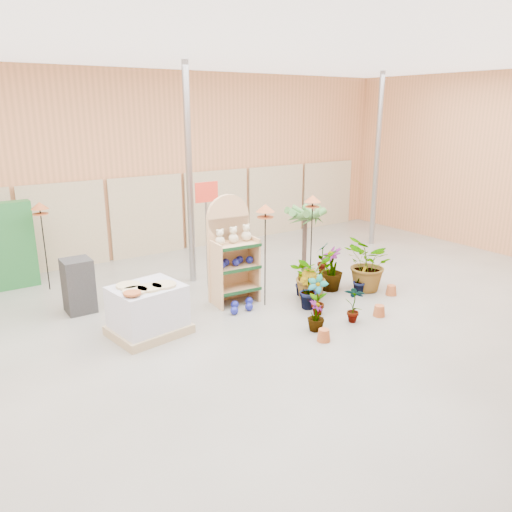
{
  "coord_description": "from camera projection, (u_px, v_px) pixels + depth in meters",
  "views": [
    {
      "loc": [
        -4.6,
        -5.75,
        3.61
      ],
      "look_at": [
        0.3,
        1.5,
        1.0
      ],
      "focal_mm": 35.0,
      "sensor_mm": 36.0,
      "label": 1
    }
  ],
  "objects": [
    {
      "name": "charcoal_planters",
      "position": [
        78.0,
        286.0,
        9.07
      ],
      "size": [
        0.5,
        0.5,
        1.0
      ],
      "color": "black",
      "rests_on": "ground"
    },
    {
      "name": "bird_table_right",
      "position": [
        313.0,
        202.0,
        10.17
      ],
      "size": [
        0.34,
        0.34,
        1.9
      ],
      "color": "black",
      "rests_on": "ground"
    },
    {
      "name": "gazing_balls_floor",
      "position": [
        242.0,
        306.0,
        9.27
      ],
      "size": [
        0.63,
        0.39,
        0.15
      ],
      "color": "navy",
      "rests_on": "ground"
    },
    {
      "name": "potted_plant_9",
      "position": [
        360.0,
        280.0,
        10.03
      ],
      "size": [
        0.37,
        0.33,
        0.56
      ],
      "primitive_type": "imported",
      "rotation": [
        0.0,
        0.0,
        0.33
      ],
      "color": "#3F7533",
      "rests_on": "ground"
    },
    {
      "name": "potted_plant_11",
      "position": [
        242.0,
        268.0,
        10.75
      ],
      "size": [
        0.45,
        0.45,
        0.56
      ],
      "primitive_type": "imported",
      "rotation": [
        0.0,
        0.0,
        3.86
      ],
      "color": "#3F7533",
      "rests_on": "ground"
    },
    {
      "name": "potted_plant_0",
      "position": [
        317.0,
        295.0,
        8.96
      ],
      "size": [
        0.43,
        0.47,
        0.74
      ],
      "primitive_type": "imported",
      "rotation": [
        0.0,
        0.0,
        5.24
      ],
      "color": "#3F7533",
      "rests_on": "ground"
    },
    {
      "name": "potted_plant_10",
      "position": [
        370.0,
        264.0,
        10.07
      ],
      "size": [
        1.2,
        1.28,
        1.15
      ],
      "primitive_type": "imported",
      "rotation": [
        0.0,
        0.0,
        4.35
      ],
      "color": "#3F7533",
      "rests_on": "ground"
    },
    {
      "name": "room",
      "position": [
        261.0,
        196.0,
        8.16
      ],
      "size": [
        15.2,
        12.1,
        4.7
      ],
      "color": "slate",
      "rests_on": "ground"
    },
    {
      "name": "potted_plant_4",
      "position": [
        322.0,
        256.0,
        11.37
      ],
      "size": [
        0.45,
        0.39,
        0.71
      ],
      "primitive_type": "imported",
      "rotation": [
        0.0,
        0.0,
        3.61
      ],
      "color": "#3F7533",
      "rests_on": "ground"
    },
    {
      "name": "potted_plant_5",
      "position": [
        302.0,
        283.0,
        9.89
      ],
      "size": [
        0.31,
        0.35,
        0.53
      ],
      "primitive_type": "imported",
      "rotation": [
        0.0,
        0.0,
        5.02
      ],
      "color": "#3F7533",
      "rests_on": "ground"
    },
    {
      "name": "bird_table_front",
      "position": [
        265.0,
        212.0,
        8.98
      ],
      "size": [
        0.34,
        0.34,
        1.95
      ],
      "color": "black",
      "rests_on": "ground"
    },
    {
      "name": "bird_table_back",
      "position": [
        40.0,
        209.0,
        9.84
      ],
      "size": [
        0.34,
        0.34,
        1.83
      ],
      "color": "black",
      "rests_on": "ground"
    },
    {
      "name": "display_shelf",
      "position": [
        231.0,
        254.0,
        9.48
      ],
      "size": [
        0.9,
        0.6,
        2.07
      ],
      "rotation": [
        0.0,
        0.0,
        -0.07
      ],
      "color": "tan",
      "rests_on": "ground"
    },
    {
      "name": "potted_plant_2",
      "position": [
        311.0,
        275.0,
        9.7
      ],
      "size": [
        1.02,
        0.93,
        0.97
      ],
      "primitive_type": "imported",
      "rotation": [
        0.0,
        0.0,
        0.21
      ],
      "color": "#3F7533",
      "rests_on": "ground"
    },
    {
      "name": "palm",
      "position": [
        305.0,
        214.0,
        10.88
      ],
      "size": [
        0.7,
        0.7,
        1.63
      ],
      "color": "#413128",
      "rests_on": "ground"
    },
    {
      "name": "potted_plant_1",
      "position": [
        307.0,
        289.0,
        9.28
      ],
      "size": [
        0.41,
        0.47,
        0.74
      ],
      "primitive_type": "imported",
      "rotation": [
        0.0,
        0.0,
        1.33
      ],
      "color": "#3F7533",
      "rests_on": "ground"
    },
    {
      "name": "offer_sign",
      "position": [
        207.0,
        213.0,
        10.04
      ],
      "size": [
        0.5,
        0.08,
        2.2
      ],
      "color": "gray",
      "rests_on": "ground"
    },
    {
      "name": "potted_plant_3",
      "position": [
        331.0,
        269.0,
        10.18
      ],
      "size": [
        0.65,
        0.65,
        0.9
      ],
      "primitive_type": "imported",
      "rotation": [
        0.0,
        0.0,
        4.36
      ],
      "color": "#3F7533",
      "rests_on": "ground"
    },
    {
      "name": "potted_plant_8",
      "position": [
        354.0,
        304.0,
        8.65
      ],
      "size": [
        0.39,
        0.43,
        0.67
      ],
      "primitive_type": "imported",
      "rotation": [
        0.0,
        0.0,
        2.1
      ],
      "color": "#3F7533",
      "rests_on": "ground"
    },
    {
      "name": "pallet_stack",
      "position": [
        148.0,
        310.0,
        8.18
      ],
      "size": [
        1.31,
        1.15,
        0.88
      ],
      "rotation": [
        0.0,
        0.0,
        0.15
      ],
      "color": "tan",
      "rests_on": "ground"
    },
    {
      "name": "potted_plant_7",
      "position": [
        316.0,
        316.0,
        8.35
      ],
      "size": [
        0.41,
        0.41,
        0.52
      ],
      "primitive_type": "imported",
      "rotation": [
        0.0,
        0.0,
        0.73
      ],
      "color": "#3F7533",
      "rests_on": "ground"
    },
    {
      "name": "gazing_balls_shelf",
      "position": [
        235.0,
        262.0,
        9.42
      ],
      "size": [
        0.76,
        0.26,
        0.14
      ],
      "color": "navy",
      "rests_on": "display_shelf"
    },
    {
      "name": "teddy_bears",
      "position": [
        234.0,
        236.0,
        9.31
      ],
      "size": [
        0.76,
        0.19,
        0.32
      ],
      "color": "beige",
      "rests_on": "display_shelf"
    }
  ]
}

